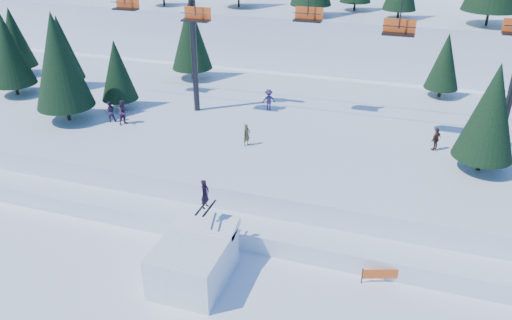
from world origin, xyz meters
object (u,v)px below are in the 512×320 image
(chairlift, at_px, (344,33))
(banner_near, at_px, (390,274))
(banner_far, at_px, (458,274))
(jump_kicker, at_px, (194,260))

(chairlift, xyz_separation_m, banner_near, (5.12, -13.16, -8.78))
(banner_near, xyz_separation_m, banner_far, (3.20, 1.03, 0.00))
(jump_kicker, xyz_separation_m, chairlift, (4.24, 15.94, 8.10))
(jump_kicker, distance_m, banner_far, 13.14)
(chairlift, relative_size, banner_near, 17.02)
(chairlift, bearing_deg, jump_kicker, -104.89)
(jump_kicker, relative_size, chairlift, 0.11)
(jump_kicker, bearing_deg, banner_far, 16.85)
(chairlift, height_order, banner_near, chairlift)
(banner_near, bearing_deg, jump_kicker, -163.47)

